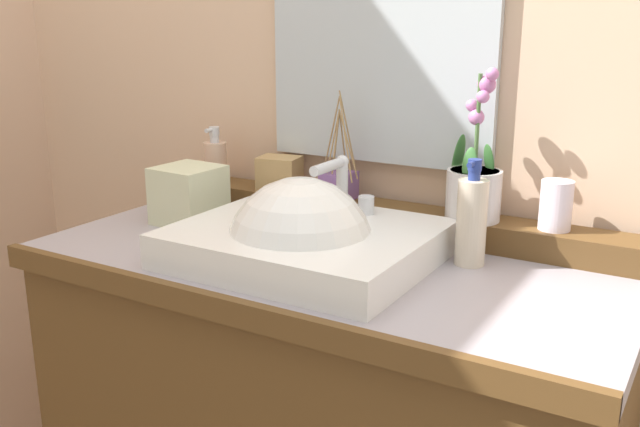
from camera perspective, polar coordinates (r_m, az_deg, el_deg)
wall_back at (r=1.64m, az=7.67°, el=15.89°), size 3.09×0.20×2.61m
back_ledge at (r=1.54m, az=4.60°, el=-0.19°), size 1.08×0.10×0.06m
sink_basin at (r=1.32m, az=-1.40°, el=-2.77°), size 0.46×0.40×0.29m
soap_bar at (r=1.47m, az=-3.10°, el=1.14°), size 0.07×0.04×0.02m
potted_plant at (r=1.42m, az=12.30°, el=2.35°), size 0.12×0.11×0.30m
soap_dispenser at (r=1.73m, az=-8.42°, el=4.25°), size 0.06×0.06×0.14m
tumbler_cup at (r=1.40m, az=18.47°, el=0.63°), size 0.06×0.06×0.09m
reed_diffuser at (r=1.56m, az=1.52°, el=2.43°), size 0.10×0.08×0.24m
trinket_box at (r=1.65m, az=-3.28°, el=3.26°), size 0.10×0.09×0.08m
lotion_bottle at (r=1.32m, az=12.11°, el=-0.53°), size 0.06×0.06×0.20m
tissue_box at (r=1.59m, az=-10.51°, el=1.48°), size 0.14×0.14×0.13m
mirror at (r=1.55m, az=4.84°, el=14.36°), size 0.52×0.02×0.56m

